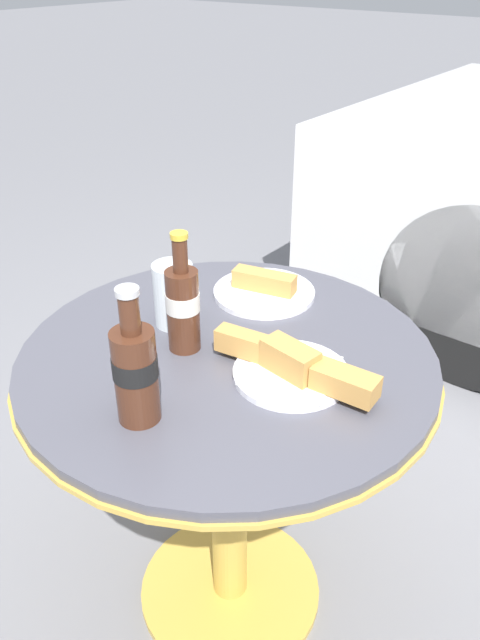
# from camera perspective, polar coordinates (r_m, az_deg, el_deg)

# --- Properties ---
(ground_plane) EXTENTS (30.00, 30.00, 0.00)m
(ground_plane) POSITION_cam_1_polar(r_m,az_deg,el_deg) (1.67, -0.90, -23.48)
(ground_plane) COLOR slate
(bistro_table) EXTENTS (0.79, 0.79, 0.71)m
(bistro_table) POSITION_cam_1_polar(r_m,az_deg,el_deg) (1.27, -1.10, -9.13)
(bistro_table) COLOR gold
(bistro_table) RESTS_ON ground_plane
(cola_bottle_left) EXTENTS (0.07, 0.07, 0.23)m
(cola_bottle_left) POSITION_cam_1_polar(r_m,az_deg,el_deg) (0.98, -9.55, -4.54)
(cola_bottle_left) COLOR #4C2819
(cola_bottle_left) RESTS_ON bistro_table
(cola_bottle_right) EXTENTS (0.06, 0.06, 0.23)m
(cola_bottle_right) POSITION_cam_1_polar(r_m,az_deg,el_deg) (1.14, -5.25, 1.37)
(cola_bottle_right) COLOR #4C2819
(cola_bottle_right) RESTS_ON bistro_table
(drinking_glass) EXTENTS (0.08, 0.08, 0.13)m
(drinking_glass) POSITION_cam_1_polar(r_m,az_deg,el_deg) (1.24, -6.08, 2.09)
(drinking_glass) COLOR #C68923
(drinking_glass) RESTS_ON bistro_table
(lunch_plate_near) EXTENTS (0.32, 0.21, 0.07)m
(lunch_plate_near) POSITION_cam_1_polar(r_m,az_deg,el_deg) (1.09, 4.82, -4.33)
(lunch_plate_near) COLOR white
(lunch_plate_near) RESTS_ON bistro_table
(lunch_plate_far) EXTENTS (0.22, 0.22, 0.05)m
(lunch_plate_far) POSITION_cam_1_polar(r_m,az_deg,el_deg) (1.36, 2.22, 2.82)
(lunch_plate_far) COLOR white
(lunch_plate_far) RESTS_ON bistro_table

